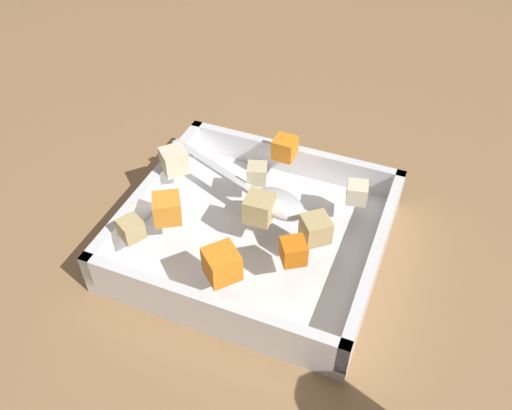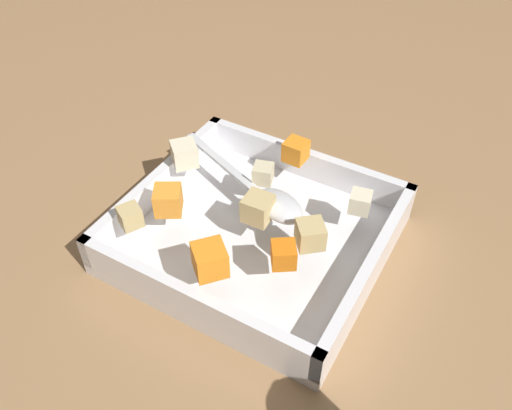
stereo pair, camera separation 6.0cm
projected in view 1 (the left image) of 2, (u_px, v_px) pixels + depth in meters
The scene contains 13 objects.
ground_plane at pixel (242, 249), 0.64m from camera, with size 4.00×4.00×0.00m, color #936D47.
baking_dish at pixel (256, 235), 0.63m from camera, with size 0.29×0.27×0.05m.
carrot_chunk_center at pixel (285, 148), 0.67m from camera, with size 0.03×0.03×0.03m, color orange.
carrot_chunk_heap_top at pixel (167, 209), 0.59m from camera, with size 0.03×0.03×0.03m, color orange.
carrot_chunk_front_center at pixel (293, 251), 0.55m from camera, with size 0.02×0.02×0.02m, color orange.
carrot_chunk_near_spoon at pixel (222, 264), 0.53m from camera, with size 0.03×0.03×0.03m, color orange.
potato_chunk_corner_ne at pixel (259, 208), 0.59m from camera, with size 0.03×0.03×0.03m, color tan.
potato_chunk_near_left at pixel (257, 173), 0.64m from camera, with size 0.02×0.02×0.02m, color beige.
potato_chunk_rim_edge at pixel (317, 226), 0.57m from camera, with size 0.03×0.03×0.03m, color tan.
potato_chunk_far_left at pixel (174, 161), 0.65m from camera, with size 0.03×0.03×0.03m, color beige.
potato_chunk_heap_side at pixel (131, 229), 0.57m from camera, with size 0.02×0.02×0.02m, color tan.
potato_chunk_corner_sw at pixel (357, 192), 0.61m from camera, with size 0.02×0.02×0.02m, color beige.
serving_spoon at pixel (271, 199), 0.61m from camera, with size 0.21×0.10×0.02m.
Camera 1 is at (0.18, -0.39, 0.48)m, focal length 37.67 mm.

